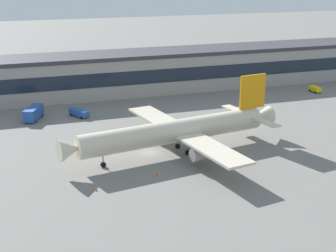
{
  "coord_description": "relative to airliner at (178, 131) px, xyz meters",
  "views": [
    {
      "loc": [
        -28.91,
        -95.85,
        38.3
      ],
      "look_at": [
        4.91,
        1.83,
        5.0
      ],
      "focal_mm": 52.59,
      "sensor_mm": 36.0,
      "label": 1
    }
  ],
  "objects": [
    {
      "name": "belt_loader",
      "position": [
        -15.78,
        34.11,
        -3.84
      ],
      "size": [
        4.89,
        6.56,
        1.95
      ],
      "color": "#2651A5",
      "rests_on": "ground_plane"
    },
    {
      "name": "follow_me_car",
      "position": [
        60.82,
        36.86,
        -3.9
      ],
      "size": [
        2.05,
        4.42,
        1.85
      ],
      "color": "yellow",
      "rests_on": "ground_plane"
    },
    {
      "name": "airliner",
      "position": [
        0.0,
        0.0,
        0.0
      ],
      "size": [
        51.12,
        43.98,
        15.27
      ],
      "color": "beige",
      "rests_on": "ground_plane"
    },
    {
      "name": "traffic_cone_2",
      "position": [
        7.74,
        -7.17,
        -4.71
      ],
      "size": [
        0.45,
        0.45,
        0.56
      ],
      "primitive_type": "cone",
      "color": "#F2590C",
      "rests_on": "ground_plane"
    },
    {
      "name": "ground_plane",
      "position": [
        -5.82,
        2.03,
        -4.99
      ],
      "size": [
        600.0,
        600.0,
        0.0
      ],
      "primitive_type": "plane",
      "color": "slate"
    },
    {
      "name": "terminal_building",
      "position": [
        -5.82,
        56.18,
        1.49
      ],
      "size": [
        199.1,
        16.64,
        12.92
      ],
      "color": "#9E9993",
      "rests_on": "ground_plane"
    },
    {
      "name": "fuel_truck",
      "position": [
        -27.51,
        35.52,
        -3.11
      ],
      "size": [
        5.94,
        8.82,
        3.35
      ],
      "color": "#2651A5",
      "rests_on": "ground_plane"
    },
    {
      "name": "traffic_cone_3",
      "position": [
        -23.89,
        -8.45,
        -4.71
      ],
      "size": [
        0.46,
        0.46,
        0.58
      ],
      "primitive_type": "cone",
      "color": "#F2590C",
      "rests_on": "ground_plane"
    },
    {
      "name": "traffic_cone_0",
      "position": [
        -20.58,
        -13.05,
        -4.66
      ],
      "size": [
        0.54,
        0.54,
        0.68
      ],
      "primitive_type": "cone",
      "color": "#F2590C",
      "rests_on": "ground_plane"
    },
    {
      "name": "traffic_cone_1",
      "position": [
        -8.0,
        -10.16,
        -4.68
      ],
      "size": [
        0.51,
        0.51,
        0.63
      ],
      "primitive_type": "cone",
      "color": "#F2590C",
      "rests_on": "ground_plane"
    }
  ]
}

